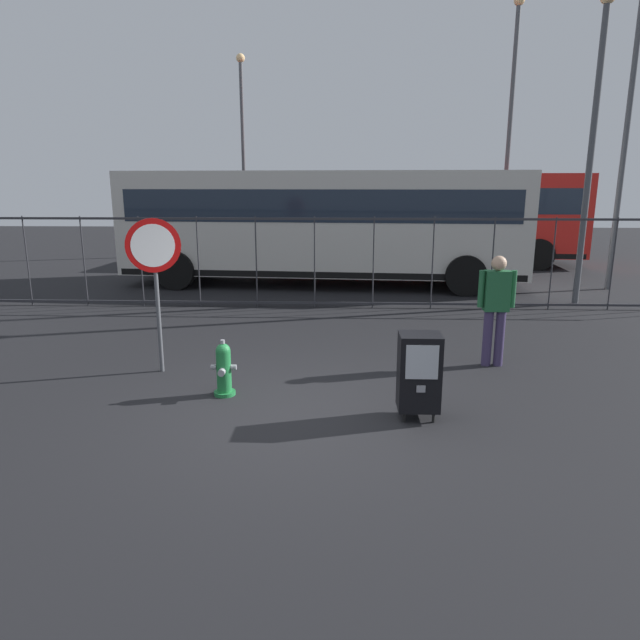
{
  "coord_description": "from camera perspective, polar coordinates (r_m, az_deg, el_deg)",
  "views": [
    {
      "loc": [
        0.57,
        -6.21,
        2.69
      ],
      "look_at": [
        0.3,
        1.2,
        0.9
      ],
      "focal_mm": 31.75,
      "sensor_mm": 36.0,
      "label": 1
    }
  ],
  "objects": [
    {
      "name": "street_light_near_left",
      "position": [
        19.46,
        18.64,
        18.66
      ],
      "size": [
        0.32,
        0.32,
        8.11
      ],
      "color": "#4C4F54",
      "rests_on": "ground_plane"
    },
    {
      "name": "stop_sign",
      "position": [
        8.32,
        -16.33,
        5.51
      ],
      "size": [
        0.71,
        0.31,
        2.23
      ],
      "color": "#4C4F54",
      "rests_on": "ground_plane"
    },
    {
      "name": "street_light_far_right",
      "position": [
        14.06,
        25.86,
        16.96
      ],
      "size": [
        0.32,
        0.32,
        6.56
      ],
      "color": "#4C4F54",
      "rests_on": "ground_plane"
    },
    {
      "name": "street_light_near_right",
      "position": [
        22.33,
        -7.77,
        17.35
      ],
      "size": [
        0.32,
        0.32,
        7.26
      ],
      "color": "#4C4F54",
      "rests_on": "ground_plane"
    },
    {
      "name": "fire_hydrant",
      "position": [
        7.45,
        -9.68,
        -4.92
      ],
      "size": [
        0.33,
        0.32,
        0.75
      ],
      "color": "#1E7238",
      "rests_on": "ground_plane"
    },
    {
      "name": "ground_plane",
      "position": [
        6.79,
        -2.95,
        -9.79
      ],
      "size": [
        60.0,
        60.0,
        0.0
      ],
      "primitive_type": "plane",
      "color": "black"
    },
    {
      "name": "pedestrian",
      "position": [
        8.79,
        17.31,
        1.51
      ],
      "size": [
        0.55,
        0.22,
        1.67
      ],
      "color": "#382D51",
      "rests_on": "ground_plane"
    },
    {
      "name": "fence_barrier",
      "position": [
        12.45,
        -0.55,
        5.87
      ],
      "size": [
        18.03,
        0.04,
        2.0
      ],
      "color": "#2D2D33",
      "rests_on": "ground_plane"
    },
    {
      "name": "newspaper_box_primary",
      "position": [
        6.68,
        9.95,
        -5.15
      ],
      "size": [
        0.48,
        0.42,
        1.02
      ],
      "color": "black",
      "rests_on": "ground_plane"
    },
    {
      "name": "street_light_far_left",
      "position": [
        16.54,
        28.79,
        18.82
      ],
      "size": [
        0.32,
        0.32,
        8.15
      ],
      "color": "#4C4F54",
      "rests_on": "ground_plane"
    },
    {
      "name": "bus_far",
      "position": [
        19.79,
        10.0,
        10.55
      ],
      "size": [
        10.64,
        3.3,
        3.0
      ],
      "rotation": [
        0.0,
        0.0,
        -0.06
      ],
      "color": "red",
      "rests_on": "ground_plane"
    },
    {
      "name": "bus_near",
      "position": [
        15.36,
        0.21,
        9.93
      ],
      "size": [
        10.66,
        3.4,
        3.0
      ],
      "rotation": [
        0.0,
        0.0,
        -0.08
      ],
      "color": "beige",
      "rests_on": "ground_plane"
    }
  ]
}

